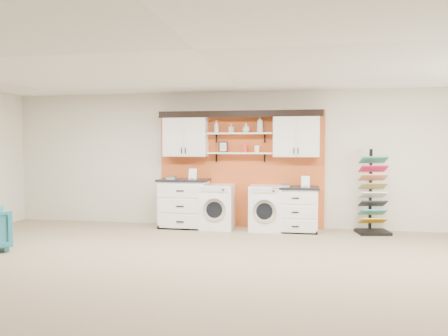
% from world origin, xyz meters
% --- Properties ---
extents(floor, '(10.00, 10.00, 0.00)m').
position_xyz_m(floor, '(0.00, 0.00, 0.00)').
color(floor, gray).
rests_on(floor, ground).
extents(ceiling, '(10.00, 10.00, 0.00)m').
position_xyz_m(ceiling, '(0.00, 0.00, 2.80)').
color(ceiling, white).
rests_on(ceiling, wall_back).
extents(wall_back, '(10.00, 0.00, 10.00)m').
position_xyz_m(wall_back, '(0.00, 4.00, 1.40)').
color(wall_back, beige).
rests_on(wall_back, floor).
extents(accent_panel, '(3.40, 0.07, 2.40)m').
position_xyz_m(accent_panel, '(0.00, 3.96, 1.20)').
color(accent_panel, '#BD4F20').
rests_on(accent_panel, wall_back).
extents(upper_cabinet_left, '(0.90, 0.35, 0.84)m').
position_xyz_m(upper_cabinet_left, '(-1.13, 3.79, 1.88)').
color(upper_cabinet_left, white).
rests_on(upper_cabinet_left, wall_back).
extents(upper_cabinet_right, '(0.90, 0.35, 0.84)m').
position_xyz_m(upper_cabinet_right, '(1.13, 3.79, 1.88)').
color(upper_cabinet_right, white).
rests_on(upper_cabinet_right, wall_back).
extents(shelf_lower, '(1.32, 0.28, 0.03)m').
position_xyz_m(shelf_lower, '(0.00, 3.80, 1.53)').
color(shelf_lower, white).
rests_on(shelf_lower, wall_back).
extents(shelf_upper, '(1.32, 0.28, 0.03)m').
position_xyz_m(shelf_upper, '(0.00, 3.80, 1.93)').
color(shelf_upper, white).
rests_on(shelf_upper, wall_back).
extents(crown_molding, '(3.30, 0.41, 0.13)m').
position_xyz_m(crown_molding, '(0.00, 3.81, 2.33)').
color(crown_molding, black).
rests_on(crown_molding, wall_back).
extents(picture_frame, '(0.18, 0.02, 0.22)m').
position_xyz_m(picture_frame, '(-0.35, 3.85, 1.66)').
color(picture_frame, black).
rests_on(picture_frame, shelf_lower).
extents(canister_red, '(0.11, 0.11, 0.16)m').
position_xyz_m(canister_red, '(0.10, 3.80, 1.62)').
color(canister_red, red).
rests_on(canister_red, shelf_lower).
extents(canister_cream, '(0.10, 0.10, 0.14)m').
position_xyz_m(canister_cream, '(0.35, 3.80, 1.61)').
color(canister_cream, silver).
rests_on(canister_cream, shelf_lower).
extents(base_cabinet_left, '(1.02, 0.66, 1.00)m').
position_xyz_m(base_cabinet_left, '(-1.13, 3.64, 0.50)').
color(base_cabinet_left, white).
rests_on(base_cabinet_left, floor).
extents(base_cabinet_right, '(0.90, 0.66, 0.88)m').
position_xyz_m(base_cabinet_right, '(1.13, 3.64, 0.44)').
color(base_cabinet_right, white).
rests_on(base_cabinet_right, floor).
extents(washer, '(0.64, 0.71, 0.89)m').
position_xyz_m(washer, '(-0.43, 3.64, 0.45)').
color(washer, white).
rests_on(washer, floor).
extents(dryer, '(0.64, 0.71, 0.89)m').
position_xyz_m(dryer, '(0.55, 3.64, 0.45)').
color(dryer, white).
rests_on(dryer, floor).
extents(sample_rack, '(0.66, 0.58, 1.62)m').
position_xyz_m(sample_rack, '(2.59, 3.68, 0.52)').
color(sample_rack, black).
rests_on(sample_rack, floor).
extents(soap_bottle_a, '(0.13, 0.13, 0.25)m').
position_xyz_m(soap_bottle_a, '(-0.48, 3.80, 2.07)').
color(soap_bottle_a, silver).
rests_on(soap_bottle_a, shelf_upper).
extents(soap_bottle_b, '(0.10, 0.10, 0.17)m').
position_xyz_m(soap_bottle_b, '(-0.17, 3.80, 2.03)').
color(soap_bottle_b, silver).
rests_on(soap_bottle_b, shelf_upper).
extents(soap_bottle_c, '(0.20, 0.20, 0.19)m').
position_xyz_m(soap_bottle_c, '(0.13, 3.80, 2.04)').
color(soap_bottle_c, silver).
rests_on(soap_bottle_c, shelf_upper).
extents(soap_bottle_d, '(0.14, 0.14, 0.33)m').
position_xyz_m(soap_bottle_d, '(0.41, 3.80, 2.11)').
color(soap_bottle_d, silver).
rests_on(soap_bottle_d, shelf_upper).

